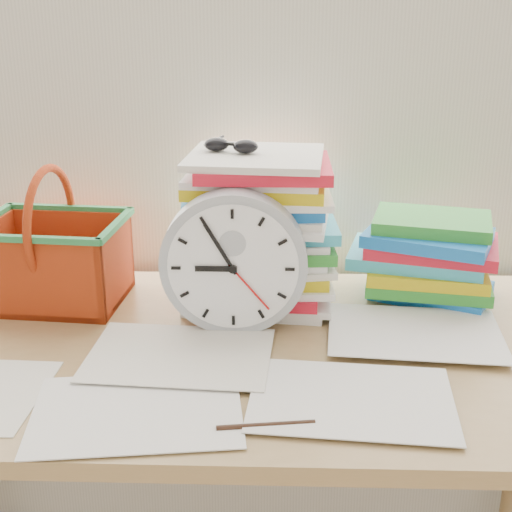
# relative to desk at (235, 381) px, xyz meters

# --- Properties ---
(curtain) EXTENTS (2.40, 0.01, 2.50)m
(curtain) POSITION_rel_desk_xyz_m (0.00, 0.38, 0.62)
(curtain) COLOR silver
(curtain) RESTS_ON room_shell
(desk) EXTENTS (1.40, 0.70, 0.75)m
(desk) POSITION_rel_desk_xyz_m (0.00, 0.00, 0.00)
(desk) COLOR #9B7A49
(desk) RESTS_ON ground
(paper_stack) EXTENTS (0.31, 0.26, 0.30)m
(paper_stack) POSITION_rel_desk_xyz_m (0.04, 0.20, 0.23)
(paper_stack) COLOR white
(paper_stack) RESTS_ON desk
(clock) EXTENTS (0.27, 0.05, 0.27)m
(clock) POSITION_rel_desk_xyz_m (-0.00, 0.06, 0.21)
(clock) COLOR #A3A8AE
(clock) RESTS_ON desk
(sunglasses) EXTENTS (0.15, 0.13, 0.03)m
(sunglasses) POSITION_rel_desk_xyz_m (-0.02, 0.21, 0.39)
(sunglasses) COLOR black
(sunglasses) RESTS_ON paper_stack
(book_stack) EXTENTS (0.34, 0.29, 0.17)m
(book_stack) POSITION_rel_desk_xyz_m (0.38, 0.22, 0.16)
(book_stack) COLOR white
(book_stack) RESTS_ON desk
(basket) EXTENTS (0.29, 0.24, 0.27)m
(basket) POSITION_rel_desk_xyz_m (-0.37, 0.19, 0.21)
(basket) COLOR #BC3B12
(basket) RESTS_ON desk
(pen) EXTENTS (0.14, 0.03, 0.01)m
(pen) POSITION_rel_desk_xyz_m (0.06, -0.26, 0.08)
(pen) COLOR black
(pen) RESTS_ON desk
(scattered_papers) EXTENTS (1.26, 0.42, 0.02)m
(scattered_papers) POSITION_rel_desk_xyz_m (0.00, 0.00, 0.08)
(scattered_papers) COLOR white
(scattered_papers) RESTS_ON desk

